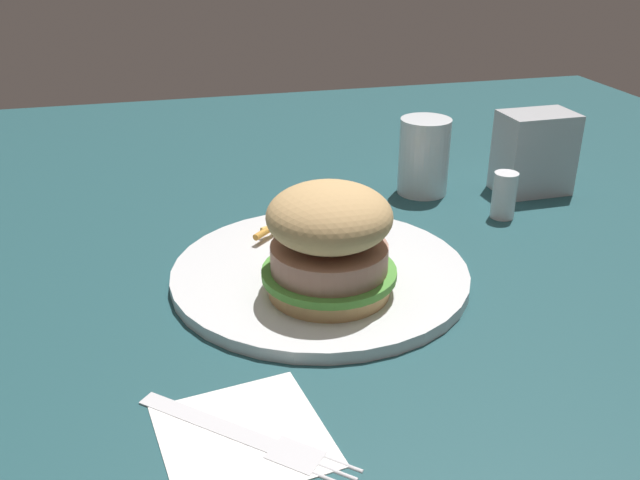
# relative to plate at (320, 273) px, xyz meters

# --- Properties ---
(ground_plane) EXTENTS (1.60, 1.60, 0.00)m
(ground_plane) POSITION_rel_plate_xyz_m (-0.03, 0.01, -0.01)
(ground_plane) COLOR #1E474C
(plate) EXTENTS (0.29, 0.29, 0.01)m
(plate) POSITION_rel_plate_xyz_m (0.00, 0.00, 0.00)
(plate) COLOR silver
(plate) RESTS_ON ground_plane
(sandwich) EXTENTS (0.12, 0.12, 0.10)m
(sandwich) POSITION_rel_plate_xyz_m (-0.05, 0.00, 0.06)
(sandwich) COLOR tan
(sandwich) RESTS_ON plate
(fries_pile) EXTENTS (0.09, 0.10, 0.01)m
(fries_pile) POSITION_rel_plate_xyz_m (0.09, 0.01, 0.01)
(fries_pile) COLOR #E5B251
(fries_pile) RESTS_ON plate
(napkin) EXTENTS (0.13, 0.13, 0.00)m
(napkin) POSITION_rel_plate_xyz_m (-0.21, 0.11, -0.01)
(napkin) COLOR white
(napkin) RESTS_ON ground_plane
(fork) EXTENTS (0.13, 0.14, 0.00)m
(fork) POSITION_rel_plate_xyz_m (-0.21, 0.11, -0.00)
(fork) COLOR silver
(fork) RESTS_ON napkin
(drink_glass) EXTENTS (0.06, 0.06, 0.10)m
(drink_glass) POSITION_rel_plate_xyz_m (0.19, -0.18, 0.04)
(drink_glass) COLOR silver
(drink_glass) RESTS_ON ground_plane
(napkin_dispenser) EXTENTS (0.06, 0.09, 0.10)m
(napkin_dispenser) POSITION_rel_plate_xyz_m (0.16, -0.32, 0.05)
(napkin_dispenser) COLOR #B7BABF
(napkin_dispenser) RESTS_ON ground_plane
(salt_shaker) EXTENTS (0.03, 0.03, 0.06)m
(salt_shaker) POSITION_rel_plate_xyz_m (0.09, -0.25, 0.02)
(salt_shaker) COLOR white
(salt_shaker) RESTS_ON ground_plane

